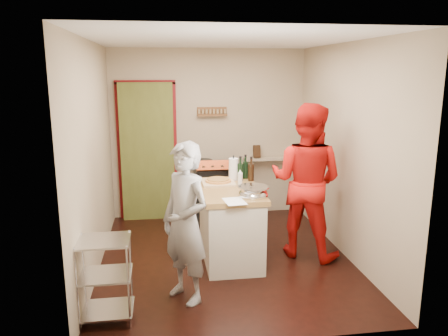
{
  "coord_description": "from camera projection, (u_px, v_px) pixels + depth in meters",
  "views": [
    {
      "loc": [
        -0.73,
        -4.98,
        2.26
      ],
      "look_at": [
        -0.01,
        0.0,
        1.14
      ],
      "focal_mm": 35.0,
      "sensor_mm": 36.0,
      "label": 1
    }
  ],
  "objects": [
    {
      "name": "stove",
      "position": [
        215.0,
        192.0,
        6.69
      ],
      "size": [
        0.6,
        0.63,
        1.0
      ],
      "color": "black",
      "rests_on": "ground"
    },
    {
      "name": "left_wall",
      "position": [
        93.0,
        158.0,
        4.91
      ],
      "size": [
        0.04,
        3.5,
        2.6
      ],
      "primitive_type": "cube",
      "color": "tan",
      "rests_on": "ground"
    },
    {
      "name": "person_red",
      "position": [
        306.0,
        181.0,
        5.33
      ],
      "size": [
        1.17,
        1.13,
        1.89
      ],
      "primitive_type": "imported",
      "rotation": [
        0.0,
        0.0,
        2.5
      ],
      "color": "red",
      "rests_on": "ground"
    },
    {
      "name": "wire_shelving",
      "position": [
        105.0,
        276.0,
        3.97
      ],
      "size": [
        0.48,
        0.4,
        0.8
      ],
      "color": "silver",
      "rests_on": "ground"
    },
    {
      "name": "back_wall",
      "position": [
        168.0,
        145.0,
        6.79
      ],
      "size": [
        3.0,
        0.44,
        2.6
      ],
      "color": "tan",
      "rests_on": "ground"
    },
    {
      "name": "ceiling",
      "position": [
        225.0,
        39.0,
        4.83
      ],
      "size": [
        3.0,
        3.5,
        0.02
      ],
      "primitive_type": "cube",
      "color": "white",
      "rests_on": "back_wall"
    },
    {
      "name": "right_wall",
      "position": [
        346.0,
        151.0,
        5.33
      ],
      "size": [
        0.04,
        3.5,
        2.6
      ],
      "primitive_type": "cube",
      "color": "tan",
      "rests_on": "ground"
    },
    {
      "name": "island",
      "position": [
        231.0,
        222.0,
        5.29
      ],
      "size": [
        0.73,
        1.29,
        1.2
      ],
      "color": "beige",
      "rests_on": "ground"
    },
    {
      "name": "floor",
      "position": [
        225.0,
        258.0,
        5.4
      ],
      "size": [
        3.5,
        3.5,
        0.0
      ],
      "primitive_type": "plane",
      "color": "black",
      "rests_on": "ground"
    },
    {
      "name": "person_stripe",
      "position": [
        185.0,
        223.0,
        4.27
      ],
      "size": [
        0.66,
        0.7,
        1.61
      ],
      "primitive_type": "imported",
      "rotation": [
        0.0,
        0.0,
        -0.92
      ],
      "color": "#A1A1A5",
      "rests_on": "ground"
    }
  ]
}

